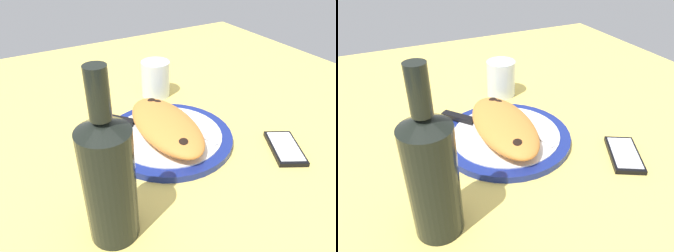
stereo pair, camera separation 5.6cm
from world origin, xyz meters
TOP-DOWN VIEW (x-y plane):
  - ground_plane at (0.00, 0.00)cm, footprint 150.00×150.00cm
  - plate at (0.00, 0.00)cm, footprint 29.43×29.43cm
  - calzone at (0.24, 0.53)cm, footprint 27.24×14.15cm
  - fork at (0.27, -4.85)cm, footprint 16.37×4.72cm
  - knife at (8.16, 6.12)cm, footprint 17.40×14.48cm
  - smartphone at (-16.27, -20.41)cm, footprint 13.58×11.22cm
  - water_glass at (21.64, -8.51)cm, footprint 7.98×7.98cm
  - wine_bottle at (-18.09, 20.45)cm, footprint 7.90×7.90cm

SIDE VIEW (x-z plane):
  - ground_plane at x=0.00cm, z-range -3.00..0.00cm
  - smartphone at x=-16.27cm, z-range -0.02..1.14cm
  - plate at x=0.00cm, z-range -0.04..1.81cm
  - fork at x=0.27cm, z-range 1.85..2.25cm
  - knife at x=8.16cm, z-range 1.74..2.94cm
  - calzone at x=0.24cm, z-range 1.86..6.64cm
  - water_glass at x=21.64cm, z-range -0.71..9.36cm
  - wine_bottle at x=-18.09cm, z-range -2.96..25.86cm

